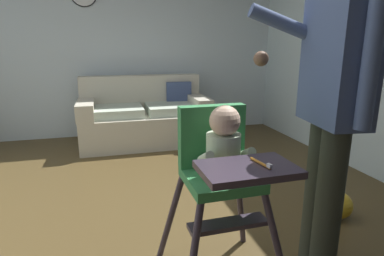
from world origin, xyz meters
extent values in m
cube|color=#503F21|center=(0.00, 0.00, -0.05)|extent=(5.89, 6.62, 0.10)
cube|color=silver|center=(0.00, 2.54, 1.34)|extent=(5.09, 0.06, 2.68)
cube|color=beige|center=(0.14, 1.96, 0.20)|extent=(1.61, 0.84, 0.40)
cube|color=beige|center=(0.14, 2.29, 0.63)|extent=(1.61, 0.22, 0.46)
cube|color=beige|center=(-0.57, 1.96, 0.50)|extent=(0.20, 0.84, 0.20)
cube|color=beige|center=(0.86, 1.96, 0.50)|extent=(0.20, 0.84, 0.20)
cube|color=beige|center=(-0.19, 1.91, 0.46)|extent=(0.60, 0.60, 0.11)
cube|color=beige|center=(0.48, 1.91, 0.46)|extent=(0.60, 0.60, 0.11)
cube|color=#3D4C75|center=(0.65, 2.16, 0.60)|extent=(0.35, 0.13, 0.34)
cylinder|color=#372E3B|center=(0.44, -0.93, 0.28)|extent=(0.17, 0.17, 0.57)
cylinder|color=#372E3B|center=(-0.01, -0.50, 0.28)|extent=(0.17, 0.17, 0.57)
cylinder|color=#372E3B|center=(0.43, -0.49, 0.28)|extent=(0.17, 0.17, 0.57)
cube|color=#358349|center=(0.21, -0.72, 0.59)|extent=(0.37, 0.37, 0.05)
cube|color=#358349|center=(0.21, -0.57, 0.78)|extent=(0.36, 0.08, 0.33)
cube|color=#372E3B|center=(0.22, -1.01, 0.75)|extent=(0.40, 0.27, 0.03)
cube|color=#372E3B|center=(0.22, -0.83, 0.39)|extent=(0.40, 0.11, 0.02)
cylinder|color=beige|center=(0.21, -0.74, 0.72)|extent=(0.17, 0.17, 0.22)
sphere|color=beige|center=(0.22, -0.75, 0.90)|extent=(0.15, 0.15, 0.15)
cylinder|color=beige|center=(0.11, -0.78, 0.74)|extent=(0.05, 0.15, 0.10)
cylinder|color=beige|center=(0.32, -0.78, 0.74)|extent=(0.05, 0.15, 0.10)
cylinder|color=#C67A23|center=(0.28, -1.01, 0.78)|extent=(0.03, 0.13, 0.01)
cube|color=white|center=(0.29, -1.06, 0.78)|extent=(0.02, 0.03, 0.02)
cylinder|color=#2D3129|center=(0.78, -0.74, 0.43)|extent=(0.14, 0.14, 0.86)
cylinder|color=#2D3129|center=(0.77, -0.86, 0.43)|extent=(0.14, 0.14, 0.86)
cube|color=#455783|center=(0.78, -0.80, 1.17)|extent=(0.25, 0.42, 0.62)
cylinder|color=#455783|center=(0.63, -0.60, 1.34)|extent=(0.48, 0.14, 0.23)
sphere|color=brown|center=(0.48, -0.57, 1.18)|extent=(0.08, 0.08, 0.08)
cylinder|color=#455783|center=(0.74, -1.03, 1.17)|extent=(0.07, 0.07, 0.56)
sphere|color=gold|center=(1.29, -0.34, 0.10)|extent=(0.20, 0.20, 0.20)
camera|label=1|loc=(-0.33, -2.15, 1.25)|focal=30.06mm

